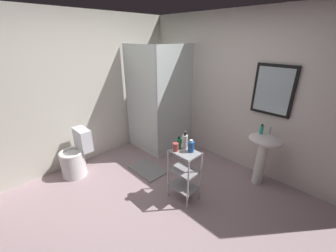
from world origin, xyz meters
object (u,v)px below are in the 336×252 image
object	(u,v)px
shower_stall	(159,126)
body_wash_bottle_green	(179,143)
toilet	(76,157)
rinse_cup	(176,147)
storage_cart	(184,171)
hand_soap_bottle	(262,130)
shampoo_bottle_blue	(191,146)
pedestal_sink	(263,150)
bath_mat	(148,169)
lotion_bottle_white	(185,141)

from	to	relation	value
shower_stall	body_wash_bottle_green	xyz separation A→B (m)	(1.20, -0.73, 0.35)
toilet	rinse_cup	distance (m)	1.75
storage_cart	body_wash_bottle_green	world-z (taller)	body_wash_bottle_green
storage_cart	rinse_cup	bearing A→B (deg)	-146.56
hand_soap_bottle	body_wash_bottle_green	size ratio (longest dim) A/B	0.89
toilet	hand_soap_bottle	world-z (taller)	hand_soap_bottle
shampoo_bottle_blue	toilet	bearing A→B (deg)	-151.67
pedestal_sink	bath_mat	size ratio (longest dim) A/B	1.35
toilet	lotion_bottle_white	size ratio (longest dim) A/B	3.06
pedestal_sink	toilet	distance (m)	2.90
shower_stall	bath_mat	size ratio (longest dim) A/B	3.33
bath_mat	storage_cart	bearing A→B (deg)	-3.44
rinse_cup	bath_mat	world-z (taller)	rinse_cup
hand_soap_bottle	rinse_cup	bearing A→B (deg)	-117.84
body_wash_bottle_green	lotion_bottle_white	distance (m)	0.09
shower_stall	toilet	xyz separation A→B (m)	(-0.26, -1.59, -0.15)
shower_stall	rinse_cup	xyz separation A→B (m)	(1.23, -0.82, 0.33)
storage_cart	hand_soap_bottle	bearing A→B (deg)	65.03
bath_mat	body_wash_bottle_green	bearing A→B (deg)	-2.09
rinse_cup	hand_soap_bottle	bearing A→B (deg)	62.16
storage_cart	body_wash_bottle_green	bearing A→B (deg)	169.39
body_wash_bottle_green	bath_mat	distance (m)	1.09
hand_soap_bottle	shampoo_bottle_blue	distance (m)	1.13
shower_stall	storage_cart	bearing A→B (deg)	-29.41
hand_soap_bottle	bath_mat	size ratio (longest dim) A/B	0.25
shower_stall	shampoo_bottle_blue	world-z (taller)	shower_stall
storage_cart	bath_mat	bearing A→B (deg)	176.56
toilet	bath_mat	world-z (taller)	toilet
hand_soap_bottle	body_wash_bottle_green	distance (m)	1.24
storage_cart	rinse_cup	xyz separation A→B (m)	(-0.10, -0.07, 0.36)
pedestal_sink	bath_mat	distance (m)	1.86
storage_cart	pedestal_sink	bearing A→B (deg)	60.92
shower_stall	pedestal_sink	xyz separation A→B (m)	(1.93, 0.31, 0.12)
bath_mat	lotion_bottle_white	bearing A→B (deg)	0.29
shower_stall	toilet	distance (m)	1.61
pedestal_sink	bath_mat	xyz separation A→B (m)	(-1.45, -1.01, -0.57)
toilet	shampoo_bottle_blue	distance (m)	1.94
storage_cart	shower_stall	bearing A→B (deg)	150.59
toilet	lotion_bottle_white	bearing A→B (deg)	29.94
rinse_cup	bath_mat	bearing A→B (deg)	171.00
pedestal_sink	shampoo_bottle_blue	world-z (taller)	shampoo_bottle_blue
lotion_bottle_white	rinse_cup	distance (m)	0.14
storage_cart	lotion_bottle_white	size ratio (longest dim) A/B	2.98
lotion_bottle_white	rinse_cup	bearing A→B (deg)	-110.81
toilet	storage_cart	xyz separation A→B (m)	(1.60, 0.83, 0.12)
storage_cart	rinse_cup	distance (m)	0.38
toilet	body_wash_bottle_green	size ratio (longest dim) A/B	4.56
shower_stall	shampoo_bottle_blue	distance (m)	1.59
shampoo_bottle_blue	bath_mat	distance (m)	1.22
toilet	shampoo_bottle_blue	xyz separation A→B (m)	(1.65, 0.89, 0.50)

